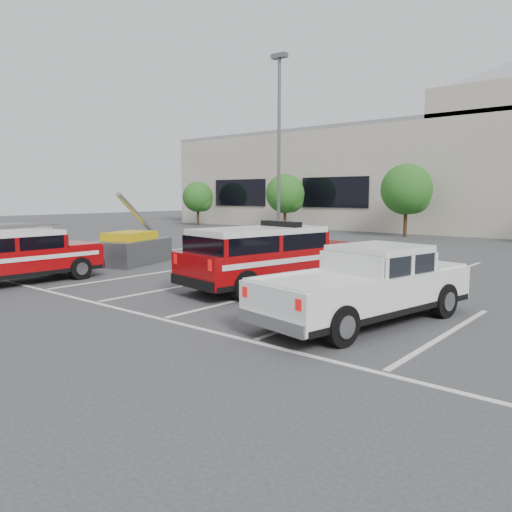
{
  "coord_description": "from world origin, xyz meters",
  "views": [
    {
      "loc": [
        8.73,
        -9.9,
        2.79
      ],
      "look_at": [
        -0.39,
        0.98,
        1.05
      ],
      "focal_mm": 35.0,
      "sensor_mm": 36.0,
      "label": 1
    }
  ],
  "objects_px": {
    "tree_far_left": "(199,198)",
    "fire_chief_suv": "(269,261)",
    "tree_left": "(286,195)",
    "white_pickup": "(366,292)",
    "tree_mid_left": "(408,191)",
    "ladder_suv": "(18,259)",
    "light_pole_left": "(279,151)",
    "utility_rig": "(127,249)"
  },
  "relations": [
    {
      "from": "tree_mid_left",
      "to": "ladder_suv",
      "type": "distance_m",
      "value": 24.98
    },
    {
      "from": "utility_rig",
      "to": "ladder_suv",
      "type": "bearing_deg",
      "value": -95.62
    },
    {
      "from": "fire_chief_suv",
      "to": "ladder_suv",
      "type": "height_order",
      "value": "fire_chief_suv"
    },
    {
      "from": "tree_mid_left",
      "to": "fire_chief_suv",
      "type": "bearing_deg",
      "value": -77.73
    },
    {
      "from": "light_pole_left",
      "to": "white_pickup",
      "type": "relative_size",
      "value": 1.79
    },
    {
      "from": "tree_left",
      "to": "fire_chief_suv",
      "type": "bearing_deg",
      "value": -54.66
    },
    {
      "from": "tree_left",
      "to": "light_pole_left",
      "type": "xyz_separation_m",
      "value": [
        6.91,
        -10.05,
        2.41
      ]
    },
    {
      "from": "ladder_suv",
      "to": "tree_mid_left",
      "type": "bearing_deg",
      "value": 86.18
    },
    {
      "from": "tree_left",
      "to": "ladder_suv",
      "type": "xyz_separation_m",
      "value": [
        7.74,
        -24.77,
        -2.02
      ]
    },
    {
      "from": "ladder_suv",
      "to": "fire_chief_suv",
      "type": "bearing_deg",
      "value": 34.92
    },
    {
      "from": "tree_far_left",
      "to": "tree_mid_left",
      "type": "height_order",
      "value": "tree_mid_left"
    },
    {
      "from": "tree_left",
      "to": "white_pickup",
      "type": "xyz_separation_m",
      "value": [
        18.58,
        -22.13,
        -2.1
      ]
    },
    {
      "from": "tree_mid_left",
      "to": "utility_rig",
      "type": "relative_size",
      "value": 1.22
    },
    {
      "from": "tree_far_left",
      "to": "tree_mid_left",
      "type": "distance_m",
      "value": 20.01
    },
    {
      "from": "fire_chief_suv",
      "to": "white_pickup",
      "type": "height_order",
      "value": "fire_chief_suv"
    },
    {
      "from": "utility_rig",
      "to": "tree_far_left",
      "type": "bearing_deg",
      "value": 111.41
    },
    {
      "from": "tree_left",
      "to": "fire_chief_suv",
      "type": "distance_m",
      "value": 25.01
    },
    {
      "from": "tree_left",
      "to": "ladder_suv",
      "type": "relative_size",
      "value": 0.92
    },
    {
      "from": "tree_mid_left",
      "to": "white_pickup",
      "type": "distance_m",
      "value": 23.85
    },
    {
      "from": "tree_mid_left",
      "to": "tree_left",
      "type": "bearing_deg",
      "value": -180.0
    },
    {
      "from": "tree_far_left",
      "to": "fire_chief_suv",
      "type": "distance_m",
      "value": 31.83
    },
    {
      "from": "white_pickup",
      "to": "utility_rig",
      "type": "relative_size",
      "value": 1.44
    },
    {
      "from": "white_pickup",
      "to": "utility_rig",
      "type": "bearing_deg",
      "value": -179.98
    },
    {
      "from": "fire_chief_suv",
      "to": "ladder_suv",
      "type": "bearing_deg",
      "value": -136.81
    },
    {
      "from": "ladder_suv",
      "to": "utility_rig",
      "type": "bearing_deg",
      "value": 104.32
    },
    {
      "from": "light_pole_left",
      "to": "tree_far_left",
      "type": "bearing_deg",
      "value": 149.29
    },
    {
      "from": "fire_chief_suv",
      "to": "white_pickup",
      "type": "distance_m",
      "value": 4.52
    },
    {
      "from": "tree_mid_left",
      "to": "white_pickup",
      "type": "bearing_deg",
      "value": -68.81
    },
    {
      "from": "fire_chief_suv",
      "to": "ladder_suv",
      "type": "relative_size",
      "value": 1.24
    },
    {
      "from": "ladder_suv",
      "to": "utility_rig",
      "type": "distance_m",
      "value": 5.08
    },
    {
      "from": "tree_far_left",
      "to": "tree_left",
      "type": "xyz_separation_m",
      "value": [
        10.0,
        0.0,
        0.27
      ]
    },
    {
      "from": "tree_far_left",
      "to": "fire_chief_suv",
      "type": "bearing_deg",
      "value": -39.79
    },
    {
      "from": "ladder_suv",
      "to": "utility_rig",
      "type": "xyz_separation_m",
      "value": [
        -1.14,
        4.95,
        -0.17
      ]
    },
    {
      "from": "light_pole_left",
      "to": "tree_left",
      "type": "bearing_deg",
      "value": 124.52
    },
    {
      "from": "tree_far_left",
      "to": "white_pickup",
      "type": "bearing_deg",
      "value": -37.75
    },
    {
      "from": "light_pole_left",
      "to": "utility_rig",
      "type": "height_order",
      "value": "light_pole_left"
    },
    {
      "from": "light_pole_left",
      "to": "utility_rig",
      "type": "xyz_separation_m",
      "value": [
        -0.3,
        -9.77,
        -4.6
      ]
    },
    {
      "from": "light_pole_left",
      "to": "fire_chief_suv",
      "type": "height_order",
      "value": "light_pole_left"
    },
    {
      "from": "tree_far_left",
      "to": "ladder_suv",
      "type": "relative_size",
      "value": 0.83
    },
    {
      "from": "tree_left",
      "to": "white_pickup",
      "type": "height_order",
      "value": "tree_left"
    },
    {
      "from": "fire_chief_suv",
      "to": "white_pickup",
      "type": "bearing_deg",
      "value": -13.6
    },
    {
      "from": "light_pole_left",
      "to": "white_pickup",
      "type": "distance_m",
      "value": 17.39
    }
  ]
}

